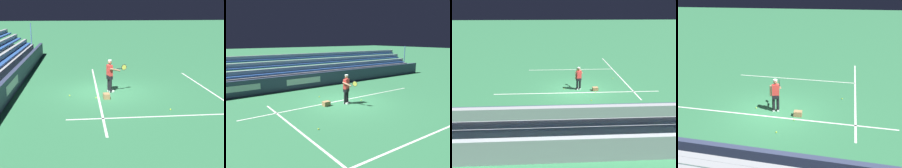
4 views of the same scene
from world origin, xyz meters
TOP-DOWN VIEW (x-y plane):
  - ground_plane at (0.00, 0.00)m, footprint 160.00×160.00m
  - court_baseline_white at (0.00, -0.50)m, footprint 12.00×0.10m
  - court_sideline_white at (4.11, 4.00)m, footprint 0.10×12.00m
  - court_service_line_white at (0.00, 5.50)m, footprint 8.22×0.10m
  - back_wall_sponsor_board at (0.01, -4.89)m, footprint 26.61×0.25m
  - bleacher_stand at (0.00, -6.72)m, footprint 25.28×2.40m
  - tennis_player at (0.12, 0.18)m, footprint 0.58×1.07m
  - ball_box_cardboard at (1.34, -0.12)m, footprint 0.42×0.33m
  - tennis_ball_on_baseline at (0.74, -1.94)m, footprint 0.07×0.07m
  - tennis_ball_toward_net at (-0.96, 0.24)m, footprint 0.07×0.07m
  - tennis_ball_stray_back at (3.37, 2.52)m, footprint 0.07×0.07m
  - tennis_ball_near_player at (1.24, -0.62)m, footprint 0.07×0.07m

SIDE VIEW (x-z plane):
  - ground_plane at x=0.00m, z-range 0.00..0.00m
  - court_baseline_white at x=0.00m, z-range 0.00..0.01m
  - court_sideline_white at x=4.11m, z-range 0.00..0.01m
  - court_service_line_white at x=0.00m, z-range 0.00..0.01m
  - tennis_ball_on_baseline at x=0.74m, z-range 0.00..0.07m
  - tennis_ball_toward_net at x=-0.96m, z-range 0.00..0.07m
  - tennis_ball_stray_back at x=3.37m, z-range 0.00..0.07m
  - tennis_ball_near_player at x=1.24m, z-range 0.00..0.07m
  - ball_box_cardboard at x=1.34m, z-range 0.00..0.26m
  - back_wall_sponsor_board at x=0.01m, z-range 0.00..1.10m
  - bleacher_stand at x=0.00m, z-range -0.75..2.20m
  - tennis_player at x=0.12m, z-range 0.04..1.75m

